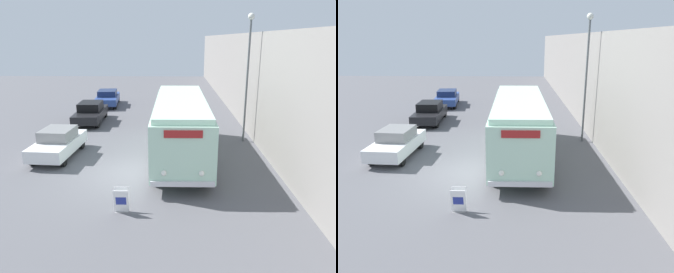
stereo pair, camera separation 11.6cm
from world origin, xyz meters
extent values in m
plane|color=#56565B|center=(0.00, 0.00, 0.00)|extent=(80.00, 80.00, 0.00)
cube|color=gray|center=(6.93, 10.00, 3.13)|extent=(0.30, 60.00, 6.27)
cylinder|color=black|center=(1.25, -0.94, 0.51)|extent=(0.28, 1.02, 1.02)
cylinder|color=black|center=(3.51, -0.94, 0.51)|extent=(0.28, 1.02, 1.02)
cylinder|color=black|center=(1.25, 5.57, 0.51)|extent=(0.28, 1.02, 1.02)
cylinder|color=black|center=(3.51, 5.57, 0.51)|extent=(0.28, 1.02, 1.02)
cube|color=#B2DBC1|center=(2.38, 2.32, 1.67)|extent=(2.58, 9.31, 2.32)
cube|color=silver|center=(2.38, 2.32, 2.95)|extent=(2.37, 8.94, 0.24)
cube|color=silver|center=(2.38, -2.40, 0.63)|extent=(2.45, 0.12, 0.20)
sphere|color=white|center=(1.67, -2.37, 1.06)|extent=(0.22, 0.22, 0.22)
sphere|color=white|center=(3.09, -2.37, 1.06)|extent=(0.22, 0.22, 0.22)
cube|color=maroon|center=(2.38, -2.36, 2.58)|extent=(1.42, 0.06, 0.28)
cube|color=gray|center=(0.20, -3.38, 0.00)|extent=(0.47, 0.20, 0.01)
cube|color=white|center=(0.20, -3.46, 0.44)|extent=(0.53, 0.18, 0.89)
cube|color=white|center=(0.20, -3.31, 0.44)|extent=(0.53, 0.18, 0.89)
cube|color=navy|center=(0.20, -3.48, 0.46)|extent=(0.37, 0.06, 0.31)
cylinder|color=#595E60|center=(6.18, 5.08, 3.47)|extent=(0.12, 0.12, 6.94)
sphere|color=silver|center=(6.18, 5.08, 7.05)|extent=(0.36, 0.36, 0.36)
cylinder|color=black|center=(-4.79, 0.96, 0.31)|extent=(0.22, 0.63, 0.63)
cylinder|color=black|center=(-3.28, 0.87, 0.31)|extent=(0.22, 0.63, 0.63)
cylinder|color=black|center=(-4.63, 3.60, 0.31)|extent=(0.22, 0.63, 0.63)
cylinder|color=black|center=(-3.12, 3.51, 0.31)|extent=(0.22, 0.63, 0.63)
cube|color=silver|center=(-3.95, 2.24, 0.62)|extent=(2.01, 4.14, 0.61)
cube|color=gray|center=(-3.95, 2.34, 1.20)|extent=(1.61, 1.91, 0.54)
cylinder|color=black|center=(-4.77, 7.87, 0.31)|extent=(0.22, 0.63, 0.63)
cylinder|color=black|center=(-3.23, 7.92, 0.31)|extent=(0.22, 0.63, 0.63)
cylinder|color=black|center=(-4.88, 11.02, 0.31)|extent=(0.22, 0.63, 0.63)
cylinder|color=black|center=(-3.34, 11.07, 0.31)|extent=(0.22, 0.63, 0.63)
cube|color=black|center=(-4.06, 9.47, 0.60)|extent=(1.96, 4.61, 0.58)
cube|color=black|center=(-4.06, 9.58, 1.19)|extent=(1.60, 2.10, 0.58)
cylinder|color=black|center=(-4.72, 14.09, 0.32)|extent=(0.22, 0.64, 0.64)
cylinder|color=black|center=(-3.11, 14.23, 0.32)|extent=(0.22, 0.64, 0.64)
cylinder|color=black|center=(-5.01, 17.28, 0.32)|extent=(0.22, 0.64, 0.64)
cylinder|color=black|center=(-3.41, 17.43, 0.32)|extent=(0.22, 0.64, 0.64)
cube|color=#2D478C|center=(-4.06, 15.76, 0.61)|extent=(2.29, 4.76, 0.57)
cube|color=#19274D|center=(-4.07, 15.87, 1.15)|extent=(1.78, 2.21, 0.50)
camera|label=1|loc=(2.05, -13.73, 5.91)|focal=35.00mm
camera|label=2|loc=(2.17, -13.73, 5.91)|focal=35.00mm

